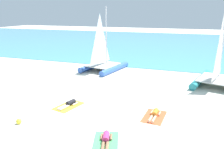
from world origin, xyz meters
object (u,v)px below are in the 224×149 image
(towel_left, at_px, (69,106))
(towel_middle, at_px, (106,142))
(sailboat_teal, at_px, (218,74))
(sunbather_left, at_px, (69,104))
(sunbather_middle, at_px, (106,139))
(sailboat_blue, at_px, (103,61))
(sunbather_right, at_px, (155,114))
(towel_right, at_px, (154,117))
(beach_ball, at_px, (19,121))

(towel_left, relative_size, towel_middle, 1.00)
(sailboat_teal, distance_m, towel_middle, 11.68)
(sunbather_left, relative_size, sunbather_middle, 1.01)
(sailboat_teal, height_order, towel_left, sailboat_teal)
(sailboat_blue, distance_m, sunbather_right, 10.84)
(sailboat_teal, bearing_deg, sailboat_blue, -174.82)
(towel_middle, distance_m, towel_right, 3.68)
(towel_middle, distance_m, beach_ball, 4.87)
(towel_middle, relative_size, sunbather_middle, 1.23)
(sailboat_teal, height_order, towel_right, sailboat_teal)
(sunbather_left, distance_m, sunbather_middle, 4.69)
(towel_left, bearing_deg, towel_middle, -40.00)
(beach_ball, bearing_deg, sunbather_left, 66.74)
(sailboat_teal, distance_m, sunbather_right, 7.94)
(towel_middle, relative_size, sunbather_right, 1.21)
(towel_left, distance_m, sunbather_left, 0.14)
(sailboat_blue, relative_size, towel_left, 3.19)
(beach_ball, bearing_deg, sunbather_right, 26.63)
(beach_ball, bearing_deg, sunbather_middle, -0.96)
(sailboat_blue, distance_m, towel_middle, 13.02)
(sunbather_middle, bearing_deg, sailboat_blue, 95.26)
(towel_right, bearing_deg, sunbather_left, -177.53)
(sailboat_blue, relative_size, sunbather_middle, 3.93)
(sailboat_blue, height_order, sunbather_right, sailboat_blue)
(sunbather_left, relative_size, beach_ball, 5.49)
(sunbather_left, xyz_separation_m, sunbather_middle, (3.58, -3.03, 0.00))
(towel_middle, bearing_deg, beach_ball, 178.30)
(sailboat_blue, distance_m, towel_left, 9.14)
(sunbather_left, xyz_separation_m, towel_right, (5.19, 0.22, -0.13))
(sunbather_left, xyz_separation_m, sunbather_right, (5.19, 0.29, 0.00))
(beach_ball, bearing_deg, sailboat_blue, 90.09)
(sailboat_blue, height_order, towel_left, sailboat_blue)
(towel_middle, bearing_deg, sunbather_left, 139.28)
(sailboat_blue, xyz_separation_m, sunbather_middle, (4.86, -11.97, -0.77))
(towel_right, distance_m, beach_ball, 7.20)
(sailboat_teal, xyz_separation_m, towel_middle, (-5.26, -10.38, -0.92))
(towel_middle, bearing_deg, towel_left, 140.00)
(towel_left, xyz_separation_m, sunbather_middle, (3.59, -2.97, 0.13))
(towel_left, height_order, towel_middle, same)
(towel_left, relative_size, sunbather_right, 1.21)
(towel_left, relative_size, sunbather_left, 1.22)
(sunbather_middle, bearing_deg, towel_right, 46.78)
(sunbather_left, height_order, towel_right, sunbather_left)
(sunbather_left, bearing_deg, towel_left, -90.00)
(towel_left, relative_size, sunbather_middle, 1.23)
(sunbather_middle, relative_size, towel_right, 0.81)
(sunbather_left, height_order, sunbather_middle, same)
(towel_left, relative_size, beach_ball, 6.70)
(sailboat_teal, bearing_deg, towel_left, -125.92)
(sailboat_blue, bearing_deg, towel_middle, -56.38)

